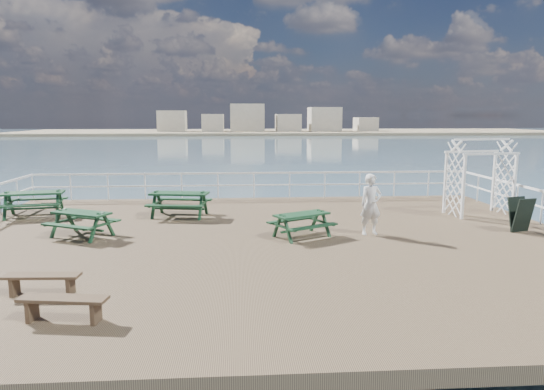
{
  "coord_description": "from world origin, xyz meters",
  "views": [
    {
      "loc": [
        -0.6,
        -12.91,
        3.38
      ],
      "look_at": [
        0.34,
        0.95,
        1.1
      ],
      "focal_mm": 32.0,
      "sensor_mm": 36.0,
      "label": 1
    }
  ],
  "objects_px": {
    "picnic_table_a": "(33,199)",
    "picnic_table_c": "(302,220)",
    "flat_bench_near": "(63,303)",
    "picnic_table_b": "(180,199)",
    "person": "(371,204)",
    "trellis_arbor": "(479,181)",
    "picnic_table_d": "(82,219)",
    "flat_bench_far": "(42,280)"
  },
  "relations": [
    {
      "from": "picnic_table_a",
      "to": "picnic_table_c",
      "type": "height_order",
      "value": "picnic_table_a"
    },
    {
      "from": "flat_bench_near",
      "to": "picnic_table_a",
      "type": "bearing_deg",
      "value": 122.88
    },
    {
      "from": "picnic_table_b",
      "to": "person",
      "type": "distance_m",
      "value": 6.46
    },
    {
      "from": "picnic_table_c",
      "to": "trellis_arbor",
      "type": "height_order",
      "value": "trellis_arbor"
    },
    {
      "from": "picnic_table_d",
      "to": "trellis_arbor",
      "type": "height_order",
      "value": "trellis_arbor"
    },
    {
      "from": "person",
      "to": "trellis_arbor",
      "type": "bearing_deg",
      "value": 19.25
    },
    {
      "from": "picnic_table_c",
      "to": "flat_bench_near",
      "type": "distance_m",
      "value": 7.13
    },
    {
      "from": "picnic_table_c",
      "to": "trellis_arbor",
      "type": "distance_m",
      "value": 7.03
    },
    {
      "from": "flat_bench_near",
      "to": "trellis_arbor",
      "type": "relative_size",
      "value": 0.57
    },
    {
      "from": "picnic_table_b",
      "to": "trellis_arbor",
      "type": "bearing_deg",
      "value": 7.13
    },
    {
      "from": "picnic_table_b",
      "to": "flat_bench_near",
      "type": "distance_m",
      "value": 8.51
    },
    {
      "from": "picnic_table_c",
      "to": "flat_bench_far",
      "type": "bearing_deg",
      "value": -171.61
    },
    {
      "from": "flat_bench_near",
      "to": "trellis_arbor",
      "type": "bearing_deg",
      "value": 44.26
    },
    {
      "from": "person",
      "to": "picnic_table_b",
      "type": "bearing_deg",
      "value": 143.2
    },
    {
      "from": "flat_bench_near",
      "to": "person",
      "type": "height_order",
      "value": "person"
    },
    {
      "from": "picnic_table_c",
      "to": "flat_bench_near",
      "type": "height_order",
      "value": "picnic_table_c"
    },
    {
      "from": "picnic_table_b",
      "to": "flat_bench_far",
      "type": "relative_size",
      "value": 1.5
    },
    {
      "from": "trellis_arbor",
      "to": "person",
      "type": "xyz_separation_m",
      "value": [
        -4.45,
        -2.51,
        -0.29
      ]
    },
    {
      "from": "picnic_table_c",
      "to": "picnic_table_b",
      "type": "bearing_deg",
      "value": 112.28
    },
    {
      "from": "picnic_table_d",
      "to": "trellis_arbor",
      "type": "xyz_separation_m",
      "value": [
        12.64,
        2.23,
        0.65
      ]
    },
    {
      "from": "picnic_table_c",
      "to": "picnic_table_d",
      "type": "relative_size",
      "value": 0.95
    },
    {
      "from": "picnic_table_b",
      "to": "picnic_table_c",
      "type": "xyz_separation_m",
      "value": [
        3.76,
        -3.08,
        -0.11
      ]
    },
    {
      "from": "picnic_table_a",
      "to": "trellis_arbor",
      "type": "xyz_separation_m",
      "value": [
        15.18,
        -0.79,
        0.56
      ]
    },
    {
      "from": "picnic_table_d",
      "to": "flat_bench_far",
      "type": "height_order",
      "value": "picnic_table_d"
    },
    {
      "from": "picnic_table_a",
      "to": "trellis_arbor",
      "type": "bearing_deg",
      "value": -12.33
    },
    {
      "from": "trellis_arbor",
      "to": "person",
      "type": "bearing_deg",
      "value": -159.52
    },
    {
      "from": "flat_bench_far",
      "to": "trellis_arbor",
      "type": "bearing_deg",
      "value": 32.62
    },
    {
      "from": "picnic_table_a",
      "to": "picnic_table_d",
      "type": "relative_size",
      "value": 1.04
    },
    {
      "from": "picnic_table_a",
      "to": "trellis_arbor",
      "type": "relative_size",
      "value": 0.82
    },
    {
      "from": "picnic_table_b",
      "to": "flat_bench_near",
      "type": "bearing_deg",
      "value": -86.83
    },
    {
      "from": "trellis_arbor",
      "to": "picnic_table_a",
      "type": "bearing_deg",
      "value": 168.11
    },
    {
      "from": "picnic_table_d",
      "to": "flat_bench_near",
      "type": "distance_m",
      "value": 6.03
    },
    {
      "from": "person",
      "to": "picnic_table_c",
      "type": "bearing_deg",
      "value": 174.98
    },
    {
      "from": "picnic_table_a",
      "to": "flat_bench_near",
      "type": "height_order",
      "value": "picnic_table_a"
    },
    {
      "from": "flat_bench_far",
      "to": "picnic_table_d",
      "type": "bearing_deg",
      "value": 101.44
    },
    {
      "from": "picnic_table_d",
      "to": "flat_bench_near",
      "type": "height_order",
      "value": "picnic_table_d"
    },
    {
      "from": "picnic_table_b",
      "to": "person",
      "type": "bearing_deg",
      "value": -17.35
    },
    {
      "from": "picnic_table_c",
      "to": "flat_bench_far",
      "type": "height_order",
      "value": "picnic_table_c"
    },
    {
      "from": "picnic_table_a",
      "to": "picnic_table_b",
      "type": "bearing_deg",
      "value": -13.96
    },
    {
      "from": "picnic_table_c",
      "to": "flat_bench_far",
      "type": "relative_size",
      "value": 1.39
    },
    {
      "from": "flat_bench_far",
      "to": "trellis_arbor",
      "type": "distance_m",
      "value": 13.79
    },
    {
      "from": "trellis_arbor",
      "to": "person",
      "type": "height_order",
      "value": "trellis_arbor"
    }
  ]
}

